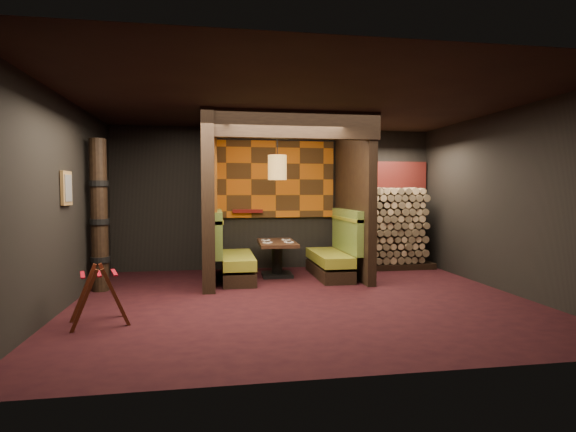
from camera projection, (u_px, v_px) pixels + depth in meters
The scene contains 23 objects.
floor at pixel (302, 300), 6.54m from camera, with size 6.50×5.50×0.02m, color black.
ceiling at pixel (303, 101), 6.38m from camera, with size 6.50×5.50×0.02m, color black.
wall_back at pixel (276, 199), 9.18m from camera, with size 6.50×0.02×2.85m, color black.
wall_front at pixel (367, 210), 3.74m from camera, with size 6.50×0.02×2.85m, color black.
wall_left at pixel (61, 203), 5.93m from camera, with size 0.02×5.50×2.85m, color black.
wall_right at pixel (508, 201), 6.99m from camera, with size 0.02×5.50×2.85m, color black.
partition_left at pixel (209, 200), 7.87m from camera, with size 0.20×2.20×2.85m, color black.
partition_right at pixel (353, 199), 8.35m from camera, with size 0.15×2.10×2.85m, color black.
header_beam at pixel (293, 125), 7.08m from camera, with size 2.85×0.18×0.44m, color black.
tapa_back_panel at pixel (276, 179), 9.11m from camera, with size 2.40×0.06×1.55m, color #AD510E.
tapa_side_panel at pixel (216, 176), 8.04m from camera, with size 0.04×1.85×1.45m, color #AD510E.
lacquer_shelf at pixel (248, 211), 8.99m from camera, with size 0.60×0.12×0.07m, color #59100F.
booth_bench_left at pixel (232, 257), 7.99m from camera, with size 0.68×1.60×1.14m.
booth_bench_right at pixel (335, 255), 8.30m from camera, with size 0.68×1.60×1.14m.
dining_table at pixel (277, 254), 8.31m from camera, with size 0.71×1.25×0.65m.
place_settings at pixel (277, 241), 8.29m from camera, with size 0.58×0.62×0.03m.
pendant_lamp at pixel (277, 167), 8.17m from camera, with size 0.34×0.34×1.07m.
framed_picture at pixel (67, 188), 6.03m from camera, with size 0.05×0.36×0.46m.
luggage_rack at pixel (99, 293), 5.34m from camera, with size 0.78×0.65×0.74m.
totem_column at pixel (99, 216), 7.07m from camera, with size 0.31×0.31×2.40m.
firewood_stack at pixel (390, 228), 9.18m from camera, with size 1.73×0.70×1.64m.
mosaic_header at pixel (384, 175), 9.45m from camera, with size 1.83×0.10×0.56m, color maroon.
bay_front_post at pixel (354, 199), 8.62m from camera, with size 0.08×0.08×2.85m, color black.
Camera 1 is at (-1.26, -6.34, 1.58)m, focal length 28.00 mm.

